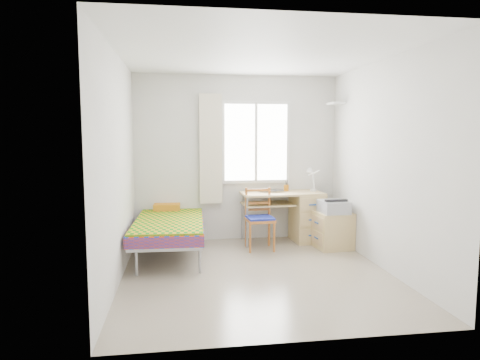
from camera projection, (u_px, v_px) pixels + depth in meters
The scene contains 17 objects.
floor at pixel (256, 273), 5.20m from camera, with size 3.50×3.50×0.00m, color #BCAD93.
ceiling at pixel (257, 54), 4.92m from camera, with size 3.50×3.50×0.00m, color white.
wall_back at pixel (237, 158), 6.78m from camera, with size 3.20×3.20×0.00m, color silver.
wall_left at pixel (118, 168), 4.83m from camera, with size 3.50×3.50×0.00m, color silver.
wall_right at pixel (384, 165), 5.28m from camera, with size 3.50×3.50×0.00m, color silver.
window at pixel (256, 142), 6.77m from camera, with size 1.10×0.04×1.30m.
curtain at pixel (211, 149), 6.63m from camera, with size 0.35×0.05×1.70m, color beige.
floating_shelf at pixel (336, 103), 6.55m from camera, with size 0.20×0.32×0.03m, color white.
bed at pixel (170, 223), 6.06m from camera, with size 1.02×2.04×0.87m.
desk at pixel (303, 215), 6.71m from camera, with size 1.28×0.64×0.78m.
chair at pixel (260, 215), 6.27m from camera, with size 0.41×0.41×0.90m.
cabinet at pixel (333, 230), 6.30m from camera, with size 0.54×0.49×0.54m.
printer at pixel (334, 206), 6.23m from camera, with size 0.39×0.44×0.19m.
laptop at pixel (272, 191), 6.61m from camera, with size 0.37×0.24×0.03m, color black.
pen_cup at pixel (286, 188), 6.78m from camera, with size 0.08×0.08×0.10m, color orange.
task_lamp at pixel (312, 177), 6.61m from camera, with size 0.22×0.31×0.39m.
book at pixel (266, 205), 6.63m from camera, with size 0.18×0.24×0.02m, color gray.
Camera 1 is at (-0.91, -4.96, 1.69)m, focal length 32.00 mm.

